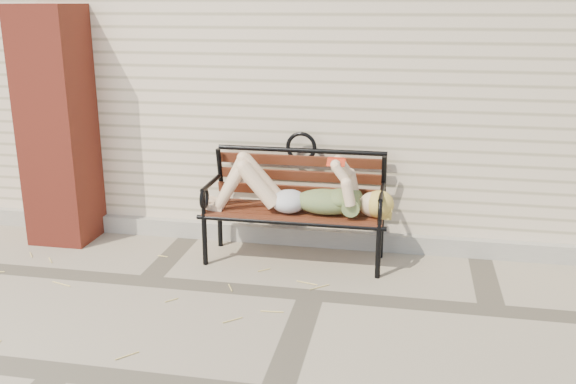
# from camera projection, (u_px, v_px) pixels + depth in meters

# --- Properties ---
(ground) EXTENTS (80.00, 80.00, 0.00)m
(ground) POSITION_uv_depth(u_px,v_px,m) (311.00, 295.00, 4.58)
(ground) COLOR gray
(ground) RESTS_ON ground
(house_wall) EXTENTS (8.00, 4.00, 3.00)m
(house_wall) POSITION_uv_depth(u_px,v_px,m) (355.00, 51.00, 6.98)
(house_wall) COLOR beige
(house_wall) RESTS_ON ground
(foundation_strip) EXTENTS (8.00, 0.10, 0.15)m
(foundation_strip) POSITION_uv_depth(u_px,v_px,m) (329.00, 238.00, 5.48)
(foundation_strip) COLOR #ADA99D
(foundation_strip) RESTS_ON ground
(brick_pillar) EXTENTS (0.50, 0.50, 2.00)m
(brick_pillar) POSITION_uv_depth(u_px,v_px,m) (58.00, 126.00, 5.42)
(brick_pillar) COLOR maroon
(brick_pillar) RESTS_ON ground
(garden_bench) EXTENTS (1.55, 0.62, 1.00)m
(garden_bench) POSITION_uv_depth(u_px,v_px,m) (296.00, 191.00, 5.12)
(garden_bench) COLOR black
(garden_bench) RESTS_ON ground
(reading_woman) EXTENTS (1.46, 0.33, 0.46)m
(reading_woman) POSITION_uv_depth(u_px,v_px,m) (295.00, 191.00, 5.00)
(reading_woman) COLOR #0B424F
(reading_woman) RESTS_ON ground
(straw_scatter) EXTENTS (2.97, 1.43, 0.01)m
(straw_scatter) POSITION_uv_depth(u_px,v_px,m) (71.00, 295.00, 4.57)
(straw_scatter) COLOR #DCC26B
(straw_scatter) RESTS_ON ground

